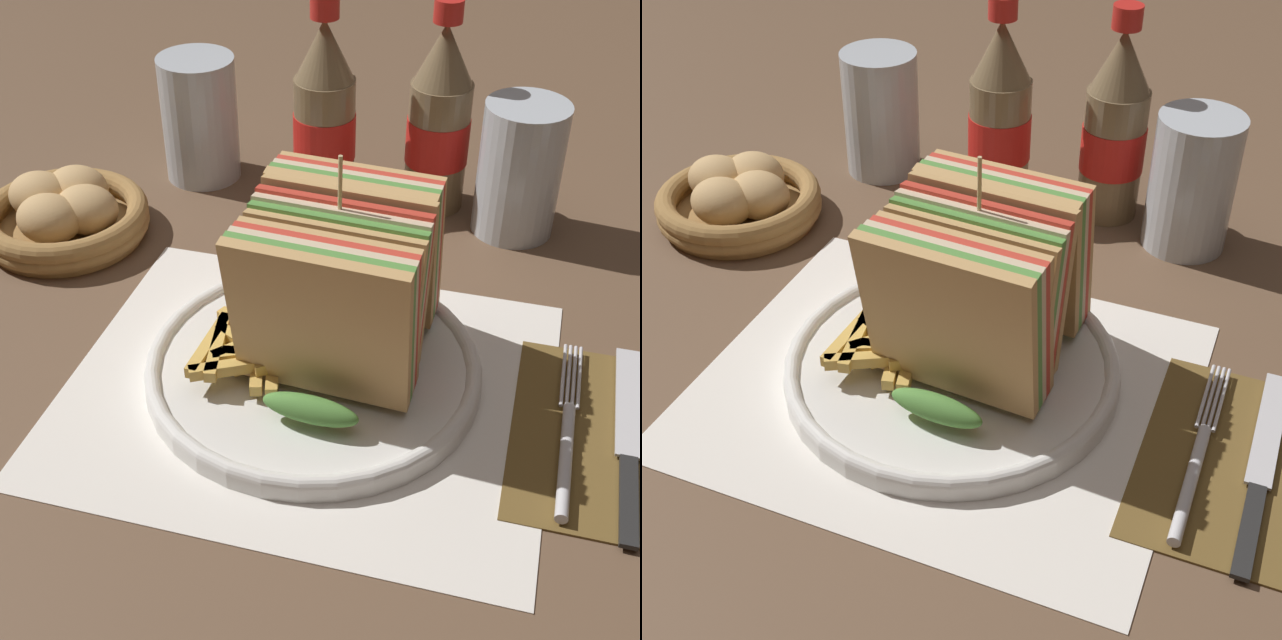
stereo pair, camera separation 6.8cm
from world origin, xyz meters
TOP-DOWN VIEW (x-y plane):
  - ground_plane at (0.00, 0.00)m, footprint 4.00×4.00m
  - placemat at (-0.02, -0.04)m, footprint 0.36×0.31m
  - plate_main at (-0.02, -0.02)m, footprint 0.26×0.26m
  - club_sandwich at (-0.00, -0.01)m, footprint 0.13×0.18m
  - fries_pile at (-0.06, -0.04)m, footprint 0.09×0.08m
  - ketchup_blob at (-0.07, -0.02)m, footprint 0.04×0.04m
  - napkin at (0.20, -0.03)m, footprint 0.12×0.19m
  - fork at (0.18, -0.05)m, footprint 0.02×0.18m
  - knife at (0.22, -0.04)m, footprint 0.02×0.20m
  - coke_bottle_near at (-0.08, 0.24)m, footprint 0.06×0.06m
  - coke_bottle_far at (0.03, 0.26)m, footprint 0.06×0.06m
  - glass_near at (0.11, 0.23)m, footprint 0.08×0.08m
  - glass_far at (-0.21, 0.26)m, footprint 0.08×0.08m
  - bread_basket at (-0.30, 0.11)m, footprint 0.16×0.16m

SIDE VIEW (x-z plane):
  - ground_plane at x=0.00m, z-range 0.00..0.00m
  - placemat at x=-0.02m, z-range 0.00..0.00m
  - napkin at x=0.20m, z-range 0.00..0.00m
  - knife at x=0.22m, z-range 0.00..0.01m
  - fork at x=0.18m, z-range 0.00..0.01m
  - plate_main at x=-0.02m, z-range 0.00..0.02m
  - bread_basket at x=-0.30m, z-range -0.01..0.05m
  - ketchup_blob at x=-0.07m, z-range 0.02..0.03m
  - fries_pile at x=-0.06m, z-range 0.02..0.04m
  - glass_near at x=0.11m, z-range -0.01..0.12m
  - glass_far at x=-0.21m, z-range -0.01..0.12m
  - club_sandwich at x=0.00m, z-range 0.00..0.17m
  - coke_bottle_near at x=-0.08m, z-range -0.01..0.19m
  - coke_bottle_far at x=0.03m, z-range -0.01..0.19m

